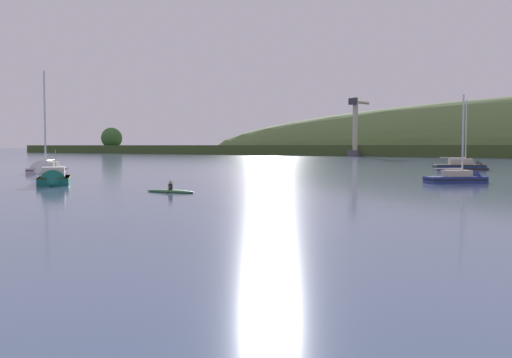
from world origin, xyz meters
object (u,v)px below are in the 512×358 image
at_px(dockside_crane, 356,129).
at_px(sailboat_near_mooring, 45,171).
at_px(sailboat_far_left, 466,168).
at_px(sailboat_midwater_white, 462,181).
at_px(fishing_boat_moored, 54,181).
at_px(canoe_with_paddler, 170,191).

bearing_deg(dockside_crane, sailboat_near_mooring, -168.19).
xyz_separation_m(dockside_crane, sailboat_far_left, (58.67, -97.65, -8.81)).
bearing_deg(sailboat_midwater_white, fishing_boat_moored, 175.38).
bearing_deg(dockside_crane, sailboat_midwater_white, -147.25).
xyz_separation_m(dockside_crane, sailboat_near_mooring, (14.49, -135.77, -8.96)).
xyz_separation_m(sailboat_midwater_white, canoe_with_paddler, (-15.80, -23.57, -0.10)).
bearing_deg(sailboat_far_left, sailboat_near_mooring, -168.12).
height_order(sailboat_near_mooring, fishing_boat_moored, sailboat_near_mooring).
bearing_deg(canoe_with_paddler, fishing_boat_moored, 170.08).
bearing_deg(fishing_boat_moored, sailboat_near_mooring, -174.25).
distance_m(dockside_crane, sailboat_midwater_white, 144.67).
xyz_separation_m(sailboat_far_left, fishing_boat_moored, (-23.60, -53.33, -0.00)).
relative_size(sailboat_near_mooring, sailboat_far_left, 1.34).
bearing_deg(sailboat_near_mooring, fishing_boat_moored, 16.41).
bearing_deg(fishing_boat_moored, dockside_crane, 145.29).
distance_m(sailboat_near_mooring, canoe_with_paddler, 38.97).
xyz_separation_m(dockside_crane, sailboat_midwater_white, (65.63, -128.62, -8.96)).
bearing_deg(canoe_with_paddler, dockside_crane, 102.87).
distance_m(sailboat_near_mooring, sailboat_midwater_white, 51.64).
relative_size(dockside_crane, canoe_with_paddler, 4.50).
height_order(sailboat_near_mooring, sailboat_far_left, sailboat_near_mooring).
bearing_deg(sailboat_midwater_white, dockside_crane, 76.21).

